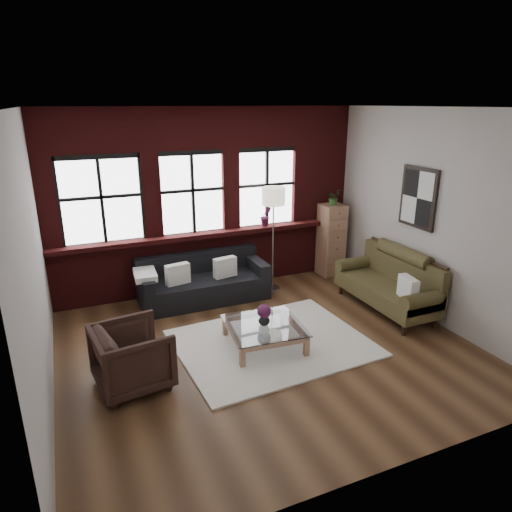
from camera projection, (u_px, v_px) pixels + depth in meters
name	position (u px, v px, depth m)	size (l,w,h in m)	color
floor	(266.00, 347.00, 6.39)	(5.50, 5.50, 0.00)	#462C19
ceiling	(268.00, 107.00, 5.37)	(5.50, 5.50, 0.00)	white
wall_back	(208.00, 201.00, 8.06)	(5.50, 5.50, 0.00)	#BBB3AE
wall_front	(395.00, 317.00, 3.71)	(5.50, 5.50, 0.00)	#BBB3AE
wall_left	(33.00, 266.00, 4.85)	(5.00, 5.00, 0.00)	#BBB3AE
wall_right	(432.00, 218.00, 6.91)	(5.00, 5.00, 0.00)	#BBB3AE
brick_backwall	(210.00, 202.00, 8.01)	(5.50, 0.12, 3.20)	#4C1112
sill_ledge	(212.00, 234.00, 8.11)	(5.50, 0.30, 0.08)	#4C1112
window_left	(102.00, 202.00, 7.29)	(1.38, 0.10, 1.50)	black
window_mid	(192.00, 194.00, 7.85)	(1.38, 0.10, 1.50)	black
window_right	(266.00, 189.00, 8.38)	(1.38, 0.10, 1.50)	black
wall_poster	(418.00, 198.00, 7.08)	(0.05, 0.74, 0.94)	black
shag_rug	(272.00, 343.00, 6.47)	(2.61, 2.05, 0.03)	white
dark_sofa	(203.00, 279.00, 7.80)	(2.16, 0.88, 0.78)	black
pillow_a	(178.00, 274.00, 7.48)	(0.40, 0.14, 0.34)	white
pillow_b	(225.00, 267.00, 7.79)	(0.40, 0.14, 0.34)	white
vintage_settee	(386.00, 280.00, 7.40)	(0.86, 1.93, 1.03)	#463E20
pillow_settee	(408.00, 288.00, 6.82)	(0.14, 0.38, 0.34)	white
armchair	(132.00, 357.00, 5.42)	(0.83, 0.85, 0.78)	black
coffee_table	(264.00, 336.00, 6.37)	(1.01, 1.01, 0.34)	#9E7156
vase	(264.00, 319.00, 6.29)	(0.16, 0.16, 0.17)	#B2B2B2
flowers	(264.00, 311.00, 6.25)	(0.19, 0.19, 0.19)	#5D204C
drawer_chest	(331.00, 240.00, 8.91)	(0.43, 0.43, 1.40)	#9E7156
potted_plant_top	(333.00, 197.00, 8.63)	(0.27, 0.23, 0.30)	#2D5923
floor_lamp	(273.00, 236.00, 8.06)	(0.40, 0.40, 2.03)	#A5A5A8
sill_plant	(266.00, 216.00, 8.39)	(0.21, 0.17, 0.38)	#5D204C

